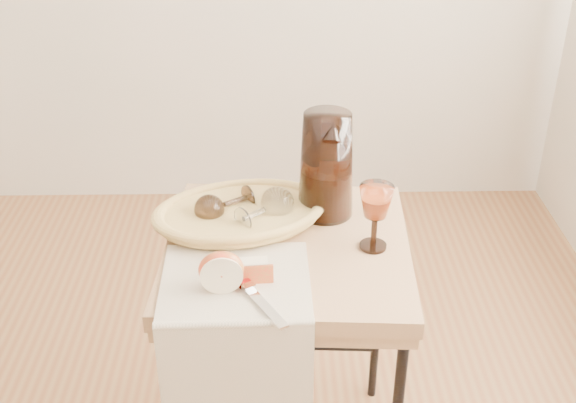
{
  "coord_description": "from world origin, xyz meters",
  "views": [
    {
      "loc": [
        0.63,
        -1.04,
        1.59
      ],
      "look_at": [
        0.65,
        0.31,
        0.81
      ],
      "focal_mm": 45.26,
      "sensor_mm": 36.0,
      "label": 1
    }
  ],
  "objects_px": {
    "wine_goblet": "(375,217)",
    "apple_half": "(221,270)",
    "bread_basket": "(240,216)",
    "side_table": "(288,360)",
    "goblet_lying_a": "(226,204)",
    "tea_towel": "(236,282)",
    "table_knife": "(251,290)",
    "pitcher": "(326,165)",
    "goblet_lying_b": "(263,210)"
  },
  "relations": [
    {
      "from": "bread_basket",
      "to": "apple_half",
      "type": "xyz_separation_m",
      "value": [
        -0.03,
        -0.25,
        0.03
      ]
    },
    {
      "from": "goblet_lying_b",
      "to": "apple_half",
      "type": "distance_m",
      "value": 0.24
    },
    {
      "from": "pitcher",
      "to": "table_knife",
      "type": "bearing_deg",
      "value": -108.85
    },
    {
      "from": "tea_towel",
      "to": "bread_basket",
      "type": "height_order",
      "value": "bread_basket"
    },
    {
      "from": "tea_towel",
      "to": "table_knife",
      "type": "xyz_separation_m",
      "value": [
        0.03,
        -0.04,
        0.01
      ]
    },
    {
      "from": "apple_half",
      "to": "pitcher",
      "type": "bearing_deg",
      "value": 47.77
    },
    {
      "from": "bread_basket",
      "to": "side_table",
      "type": "bearing_deg",
      "value": -51.66
    },
    {
      "from": "tea_towel",
      "to": "wine_goblet",
      "type": "bearing_deg",
      "value": 21.69
    },
    {
      "from": "bread_basket",
      "to": "goblet_lying_b",
      "type": "relative_size",
      "value": 2.79
    },
    {
      "from": "goblet_lying_a",
      "to": "bread_basket",
      "type": "bearing_deg",
      "value": 120.0
    },
    {
      "from": "wine_goblet",
      "to": "tea_towel",
      "type": "bearing_deg",
      "value": -157.02
    },
    {
      "from": "side_table",
      "to": "apple_half",
      "type": "xyz_separation_m",
      "value": [
        -0.14,
        -0.17,
        0.4
      ]
    },
    {
      "from": "bread_basket",
      "to": "goblet_lying_a",
      "type": "height_order",
      "value": "goblet_lying_a"
    },
    {
      "from": "goblet_lying_a",
      "to": "apple_half",
      "type": "distance_m",
      "value": 0.27
    },
    {
      "from": "goblet_lying_b",
      "to": "apple_half",
      "type": "relative_size",
      "value": 1.39
    },
    {
      "from": "tea_towel",
      "to": "wine_goblet",
      "type": "height_order",
      "value": "wine_goblet"
    },
    {
      "from": "wine_goblet",
      "to": "apple_half",
      "type": "distance_m",
      "value": 0.36
    },
    {
      "from": "table_knife",
      "to": "pitcher",
      "type": "bearing_deg",
      "value": 122.5
    },
    {
      "from": "pitcher",
      "to": "wine_goblet",
      "type": "height_order",
      "value": "pitcher"
    },
    {
      "from": "goblet_lying_b",
      "to": "pitcher",
      "type": "xyz_separation_m",
      "value": [
        0.15,
        0.08,
        0.08
      ]
    },
    {
      "from": "side_table",
      "to": "pitcher",
      "type": "relative_size",
      "value": 2.35
    },
    {
      "from": "side_table",
      "to": "apple_half",
      "type": "height_order",
      "value": "apple_half"
    },
    {
      "from": "bread_basket",
      "to": "wine_goblet",
      "type": "bearing_deg",
      "value": -33.72
    },
    {
      "from": "side_table",
      "to": "tea_towel",
      "type": "xyz_separation_m",
      "value": [
        -0.11,
        -0.15,
        0.35
      ]
    },
    {
      "from": "goblet_lying_a",
      "to": "wine_goblet",
      "type": "distance_m",
      "value": 0.35
    },
    {
      "from": "goblet_lying_a",
      "to": "table_knife",
      "type": "relative_size",
      "value": 0.48
    },
    {
      "from": "goblet_lying_b",
      "to": "table_knife",
      "type": "height_order",
      "value": "goblet_lying_b"
    },
    {
      "from": "pitcher",
      "to": "side_table",
      "type": "bearing_deg",
      "value": -115.54
    },
    {
      "from": "bread_basket",
      "to": "goblet_lying_b",
      "type": "height_order",
      "value": "goblet_lying_b"
    },
    {
      "from": "side_table",
      "to": "table_knife",
      "type": "bearing_deg",
      "value": -112.08
    },
    {
      "from": "apple_half",
      "to": "tea_towel",
      "type": "bearing_deg",
      "value": 34.73
    },
    {
      "from": "side_table",
      "to": "goblet_lying_a",
      "type": "relative_size",
      "value": 6.06
    },
    {
      "from": "bread_basket",
      "to": "apple_half",
      "type": "relative_size",
      "value": 3.89
    },
    {
      "from": "goblet_lying_a",
      "to": "table_knife",
      "type": "height_order",
      "value": "goblet_lying_a"
    },
    {
      "from": "side_table",
      "to": "pitcher",
      "type": "xyz_separation_m",
      "value": [
        0.09,
        0.14,
        0.47
      ]
    },
    {
      "from": "tea_towel",
      "to": "goblet_lying_b",
      "type": "bearing_deg",
      "value": 73.9
    },
    {
      "from": "goblet_lying_a",
      "to": "tea_towel",
      "type": "bearing_deg",
      "value": 63.77
    },
    {
      "from": "wine_goblet",
      "to": "bread_basket",
      "type": "bearing_deg",
      "value": 161.2
    },
    {
      "from": "tea_towel",
      "to": "side_table",
      "type": "bearing_deg",
      "value": 51.75
    },
    {
      "from": "wine_goblet",
      "to": "goblet_lying_b",
      "type": "bearing_deg",
      "value": 161.87
    },
    {
      "from": "bread_basket",
      "to": "goblet_lying_b",
      "type": "distance_m",
      "value": 0.06
    },
    {
      "from": "bread_basket",
      "to": "table_knife",
      "type": "xyz_separation_m",
      "value": [
        0.03,
        -0.27,
        -0.01
      ]
    },
    {
      "from": "tea_towel",
      "to": "pitcher",
      "type": "bearing_deg",
      "value": 53.11
    },
    {
      "from": "goblet_lying_a",
      "to": "table_knife",
      "type": "bearing_deg",
      "value": 69.0
    },
    {
      "from": "table_knife",
      "to": "tea_towel",
      "type": "bearing_deg",
      "value": -173.75
    },
    {
      "from": "goblet_lying_a",
      "to": "apple_half",
      "type": "height_order",
      "value": "apple_half"
    },
    {
      "from": "goblet_lying_a",
      "to": "pitcher",
      "type": "relative_size",
      "value": 0.39
    },
    {
      "from": "wine_goblet",
      "to": "table_knife",
      "type": "distance_m",
      "value": 0.32
    },
    {
      "from": "tea_towel",
      "to": "goblet_lying_a",
      "type": "bearing_deg",
      "value": 95.92
    },
    {
      "from": "bread_basket",
      "to": "table_knife",
      "type": "distance_m",
      "value": 0.28
    }
  ]
}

